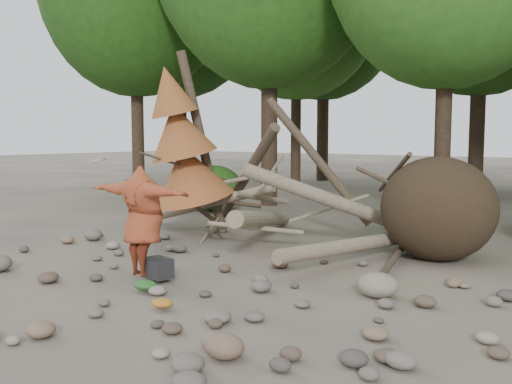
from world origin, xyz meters
The scene contains 12 objects.
ground centered at (0.00, 0.00, 0.00)m, with size 120.00×120.00×0.00m, color #514C44.
deadfall_pile centered at (2.02, 4.24, 0.95)m, with size 8.55×5.24×3.30m.
dead_conifer centered at (-3.12, 3.37, 2.11)m, with size 2.06×2.16×4.35m.
bush_left centered at (-5.50, 7.20, 0.72)m, with size 1.80×1.80×1.44m, color #245216.
bush_mid centered at (0.80, 7.80, 0.56)m, with size 1.40×1.40×1.12m, color #2F681E.
frisbee_thrower centered at (-0.76, -0.04, 0.98)m, with size 3.06×1.02×1.88m.
backpack centered at (-0.51, 0.05, 0.16)m, with size 0.48×0.32×0.32m, color black.
cloth_green centered at (-0.16, -0.55, 0.07)m, with size 0.37×0.31×0.14m, color #265A24.
cloth_orange centered at (0.70, -1.03, 0.06)m, with size 0.32×0.26×0.11m, color #A96A1C.
boulder_front_right centered at (2.45, -1.81, 0.13)m, with size 0.45×0.40×0.27m, color brown.
boulder_mid_right centered at (2.77, 1.31, 0.18)m, with size 0.61×0.55×0.37m, color gray.
boulder_mid_left centered at (-4.35, 1.69, 0.13)m, with size 0.44×0.40×0.27m, color #665D56.
Camera 1 is at (6.22, -6.31, 2.36)m, focal length 40.00 mm.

